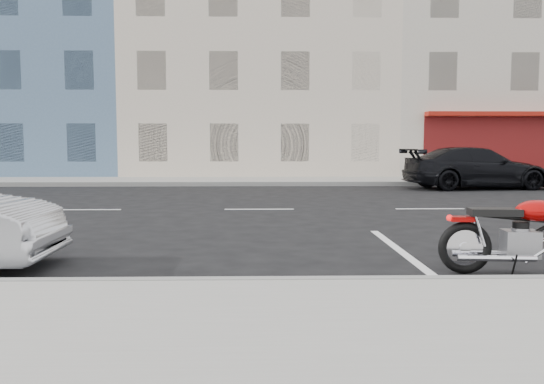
{
  "coord_description": "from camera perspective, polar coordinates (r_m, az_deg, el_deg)",
  "views": [
    {
      "loc": [
        -1.97,
        -12.23,
        1.49
      ],
      "look_at": [
        -1.8,
        -4.46,
        0.8
      ],
      "focal_mm": 35.0,
      "sensor_mm": 36.0,
      "label": 1
    }
  ],
  "objects": [
    {
      "name": "bldg_corner",
      "position": [
        31.7,
        23.57,
        13.28
      ],
      "size": [
        14.0,
        12.0,
        12.5
      ],
      "primitive_type": "cube",
      "color": "beige",
      "rests_on": "ground"
    },
    {
      "name": "bldg_blue",
      "position": [
        31.36,
        -24.55,
        13.8
      ],
      "size": [
        12.0,
        12.0,
        13.0
      ],
      "primitive_type": "cube",
      "color": "slate",
      "rests_on": "ground"
    },
    {
      "name": "ground",
      "position": [
        12.47,
        7.84,
        -1.84
      ],
      "size": [
        120.0,
        120.0,
        0.0
      ],
      "primitive_type": "plane",
      "color": "black",
      "rests_on": "ground"
    },
    {
      "name": "car_far",
      "position": [
        19.42,
        21.07,
        2.43
      ],
      "size": [
        5.08,
        2.48,
        1.42
      ],
      "primitive_type": "imported",
      "rotation": [
        0.0,
        0.0,
        1.67
      ],
      "color": "black",
      "rests_on": "ground"
    },
    {
      "name": "curb_far",
      "position": [
        19.52,
        -10.19,
        0.84
      ],
      "size": [
        80.0,
        0.12,
        0.16
      ],
      "primitive_type": "cube",
      "color": "gray",
      "rests_on": "ground"
    },
    {
      "name": "bldg_cream",
      "position": [
        28.84,
        -1.35,
        13.55
      ],
      "size": [
        12.0,
        12.0,
        11.5
      ],
      "primitive_type": "cube",
      "color": "beige",
      "rests_on": "ground"
    },
    {
      "name": "sidewalk_far",
      "position": [
        21.19,
        -9.48,
        1.17
      ],
      "size": [
        80.0,
        3.4,
        0.15
      ],
      "primitive_type": "cube",
      "color": "gray",
      "rests_on": "ground"
    }
  ]
}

